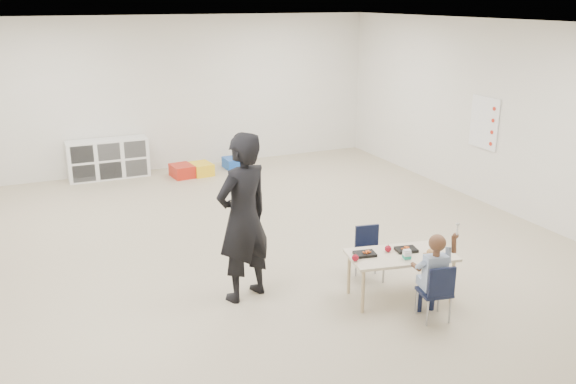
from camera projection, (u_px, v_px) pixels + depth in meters
name	position (u px, v px, depth m)	size (l,w,h in m)	color
room	(257.00, 146.00, 7.26)	(9.00, 9.02, 2.80)	#BCAF91
table	(400.00, 275.00, 6.50)	(1.20, 0.76, 0.51)	beige
chair_near	(434.00, 291.00, 6.06)	(0.30, 0.28, 0.61)	black
chair_far	(370.00, 254.00, 6.92)	(0.30, 0.28, 0.61)	black
child	(436.00, 275.00, 6.00)	(0.41, 0.41, 0.97)	#9BB0D2
lunch_tray_near	(406.00, 250.00, 6.49)	(0.22, 0.16, 0.03)	black
lunch_tray_far	(365.00, 254.00, 6.38)	(0.22, 0.16, 0.03)	black
milk_carton	(407.00, 255.00, 6.28)	(0.07, 0.07, 0.10)	white
bread_roll	(431.00, 252.00, 6.39)	(0.09, 0.09, 0.07)	#B9844B
apple_near	(388.00, 249.00, 6.47)	(0.07, 0.07, 0.07)	maroon
apple_far	(355.00, 258.00, 6.24)	(0.07, 0.07, 0.07)	maroon
cubby_shelf	(108.00, 159.00, 10.84)	(1.40, 0.40, 0.70)	white
rules_poster	(484.00, 123.00, 9.38)	(0.02, 0.60, 0.80)	white
adult	(243.00, 218.00, 6.33)	(0.66, 0.43, 1.82)	black
bin_red	(182.00, 171.00, 10.96)	(0.35, 0.46, 0.22)	red
bin_yellow	(201.00, 169.00, 11.09)	(0.35, 0.45, 0.22)	yellow
bin_blue	(233.00, 163.00, 11.52)	(0.31, 0.40, 0.20)	#184CB4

